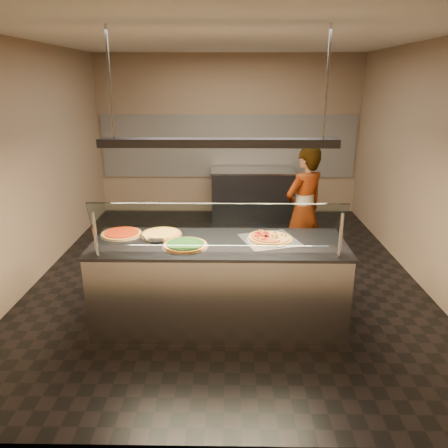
{
  "coord_description": "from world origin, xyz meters",
  "views": [
    {
      "loc": [
        0.05,
        -5.49,
        2.52
      ],
      "look_at": [
        -0.02,
        -0.95,
        1.02
      ],
      "focal_mm": 35.0,
      "sensor_mm": 36.0,
      "label": 1
    }
  ],
  "objects_px": {
    "perforated_tray": "(270,240)",
    "worker": "(304,210)",
    "serving_counter": "(219,283)",
    "sneeze_guard": "(218,226)",
    "heat_lamp_housing": "(218,143)",
    "pizza_cheese": "(161,233)",
    "half_pizza_pepperoni": "(260,237)",
    "pizza_spinach": "(185,245)",
    "pizza_tomato": "(122,233)",
    "pizza_spatula": "(150,238)",
    "prep_table": "(252,194)",
    "half_pizza_sausage": "(280,238)"
  },
  "relations": [
    {
      "from": "pizza_spinach",
      "to": "pizza_tomato",
      "type": "bearing_deg",
      "value": 154.78
    },
    {
      "from": "worker",
      "to": "heat_lamp_housing",
      "type": "bearing_deg",
      "value": 15.87
    },
    {
      "from": "pizza_spatula",
      "to": "pizza_tomato",
      "type": "bearing_deg",
      "value": 152.12
    },
    {
      "from": "worker",
      "to": "half_pizza_sausage",
      "type": "bearing_deg",
      "value": 34.74
    },
    {
      "from": "worker",
      "to": "pizza_spatula",
      "type": "bearing_deg",
      "value": 0.99
    },
    {
      "from": "serving_counter",
      "to": "heat_lamp_housing",
      "type": "bearing_deg",
      "value": 0.0
    },
    {
      "from": "worker",
      "to": "heat_lamp_housing",
      "type": "xyz_separation_m",
      "value": [
        -1.11,
        -1.43,
        1.09
      ]
    },
    {
      "from": "pizza_spinach",
      "to": "pizza_cheese",
      "type": "distance_m",
      "value": 0.45
    },
    {
      "from": "pizza_spatula",
      "to": "heat_lamp_housing",
      "type": "relative_size",
      "value": 0.11
    },
    {
      "from": "pizza_tomato",
      "to": "prep_table",
      "type": "height_order",
      "value": "pizza_tomato"
    },
    {
      "from": "pizza_cheese",
      "to": "prep_table",
      "type": "xyz_separation_m",
      "value": [
        1.16,
        3.61,
        -0.48
      ]
    },
    {
      "from": "half_pizza_sausage",
      "to": "pizza_spinach",
      "type": "distance_m",
      "value": 0.99
    },
    {
      "from": "perforated_tray",
      "to": "pizza_spatula",
      "type": "height_order",
      "value": "pizza_spatula"
    },
    {
      "from": "half_pizza_pepperoni",
      "to": "pizza_spatula",
      "type": "distance_m",
      "value": 1.14
    },
    {
      "from": "prep_table",
      "to": "pizza_spatula",
      "type": "bearing_deg",
      "value": -108.19
    },
    {
      "from": "sneeze_guard",
      "to": "half_pizza_sausage",
      "type": "relative_size",
      "value": 4.83
    },
    {
      "from": "sneeze_guard",
      "to": "perforated_tray",
      "type": "relative_size",
      "value": 3.5
    },
    {
      "from": "pizza_spinach",
      "to": "pizza_spatula",
      "type": "distance_m",
      "value": 0.42
    },
    {
      "from": "heat_lamp_housing",
      "to": "perforated_tray",
      "type": "bearing_deg",
      "value": 7.34
    },
    {
      "from": "serving_counter",
      "to": "sneeze_guard",
      "type": "xyz_separation_m",
      "value": [
        0.0,
        -0.34,
        0.76
      ]
    },
    {
      "from": "half_pizza_sausage",
      "to": "worker",
      "type": "xyz_separation_m",
      "value": [
        0.47,
        1.36,
        -0.1
      ]
    },
    {
      "from": "worker",
      "to": "heat_lamp_housing",
      "type": "height_order",
      "value": "heat_lamp_housing"
    },
    {
      "from": "sneeze_guard",
      "to": "half_pizza_pepperoni",
      "type": "distance_m",
      "value": 0.65
    },
    {
      "from": "sneeze_guard",
      "to": "worker",
      "type": "distance_m",
      "value": 2.12
    },
    {
      "from": "pizza_spatula",
      "to": "pizza_cheese",
      "type": "bearing_deg",
      "value": 63.95
    },
    {
      "from": "half_pizza_pepperoni",
      "to": "pizza_spinach",
      "type": "height_order",
      "value": "half_pizza_pepperoni"
    },
    {
      "from": "half_pizza_pepperoni",
      "to": "pizza_cheese",
      "type": "distance_m",
      "value": 1.06
    },
    {
      "from": "perforated_tray",
      "to": "pizza_cheese",
      "type": "relative_size",
      "value": 1.51
    },
    {
      "from": "serving_counter",
      "to": "perforated_tray",
      "type": "distance_m",
      "value": 0.71
    },
    {
      "from": "serving_counter",
      "to": "pizza_tomato",
      "type": "relative_size",
      "value": 5.81
    },
    {
      "from": "half_pizza_sausage",
      "to": "pizza_cheese",
      "type": "xyz_separation_m",
      "value": [
        -1.27,
        0.15,
        -0.01
      ]
    },
    {
      "from": "heat_lamp_housing",
      "to": "half_pizza_sausage",
      "type": "bearing_deg",
      "value": 5.99
    },
    {
      "from": "perforated_tray",
      "to": "half_pizza_sausage",
      "type": "distance_m",
      "value": 0.11
    },
    {
      "from": "heat_lamp_housing",
      "to": "sneeze_guard",
      "type": "bearing_deg",
      "value": -90.0
    },
    {
      "from": "pizza_spatula",
      "to": "worker",
      "type": "relative_size",
      "value": 0.15
    },
    {
      "from": "perforated_tray",
      "to": "heat_lamp_housing",
      "type": "height_order",
      "value": "heat_lamp_housing"
    },
    {
      "from": "half_pizza_sausage",
      "to": "pizza_tomato",
      "type": "relative_size",
      "value": 1.09
    },
    {
      "from": "perforated_tray",
      "to": "worker",
      "type": "relative_size",
      "value": 0.4
    },
    {
      "from": "heat_lamp_housing",
      "to": "pizza_cheese",
      "type": "bearing_deg",
      "value": 160.7
    },
    {
      "from": "half_pizza_pepperoni",
      "to": "worker",
      "type": "bearing_deg",
      "value": 63.38
    },
    {
      "from": "pizza_cheese",
      "to": "heat_lamp_housing",
      "type": "xyz_separation_m",
      "value": [
        0.63,
        -0.22,
        1.01
      ]
    },
    {
      "from": "serving_counter",
      "to": "pizza_spatula",
      "type": "relative_size",
      "value": 10.4
    },
    {
      "from": "serving_counter",
      "to": "pizza_spinach",
      "type": "relative_size",
      "value": 5.6
    },
    {
      "from": "serving_counter",
      "to": "worker",
      "type": "height_order",
      "value": "worker"
    },
    {
      "from": "pizza_spinach",
      "to": "prep_table",
      "type": "height_order",
      "value": "pizza_spinach"
    },
    {
      "from": "perforated_tray",
      "to": "worker",
      "type": "bearing_deg",
      "value": 67.13
    },
    {
      "from": "pizza_spinach",
      "to": "worker",
      "type": "relative_size",
      "value": 0.27
    },
    {
      "from": "worker",
      "to": "heat_lamp_housing",
      "type": "relative_size",
      "value": 0.75
    },
    {
      "from": "serving_counter",
      "to": "half_pizza_sausage",
      "type": "height_order",
      "value": "half_pizza_sausage"
    },
    {
      "from": "worker",
      "to": "pizza_cheese",
      "type": "bearing_deg",
      "value": -1.47
    }
  ]
}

